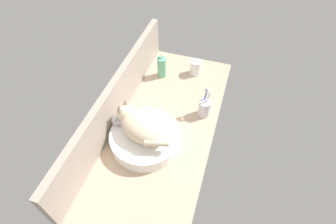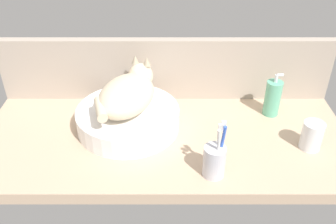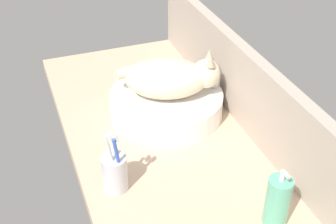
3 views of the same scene
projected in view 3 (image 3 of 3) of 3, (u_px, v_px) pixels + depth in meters
The scene contains 7 objects.
ground_plane at pixel (166, 145), 137.80cm from camera, with size 123.89×54.23×4.00cm, color tan.
backsplash_panel at pixel (247, 89), 137.02cm from camera, with size 123.89×3.60×24.01cm, color #AD9E8E.
sink_basin at pixel (166, 103), 145.85cm from camera, with size 35.10×35.10×7.29cm, color white.
cat at pixel (171, 77), 140.57cm from camera, with size 24.44×30.21×14.00cm.
faucet at pixel (211, 86), 147.26cm from camera, with size 3.60×11.85×13.60cm.
soap_dispenser at pixel (278, 201), 107.05cm from camera, with size 5.72×5.72×16.45cm.
toothbrush_cup at pixel (115, 172), 117.23cm from camera, with size 6.54×6.54×18.68cm.
Camera 3 is at (101.27, -36.70, 84.50)cm, focal length 50.00 mm.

